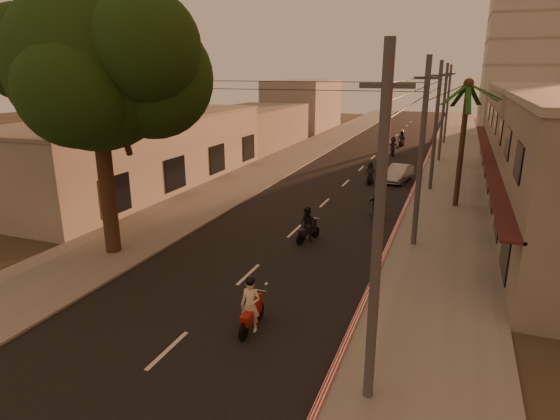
{
  "coord_description": "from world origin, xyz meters",
  "views": [
    {
      "loc": [
        7.74,
        -14.54,
        8.31
      ],
      "look_at": [
        -0.27,
        6.51,
        1.58
      ],
      "focal_mm": 30.0,
      "sensor_mm": 36.0,
      "label": 1
    }
  ],
  "objects_px": {
    "broadleaf_tree": "(104,67)",
    "scooter_mid_b": "(377,204)",
    "parked_car": "(399,173)",
    "scooter_far_c": "(402,139)",
    "scooter_mid_a": "(308,225)",
    "scooter_far_a": "(370,174)",
    "palm_tree": "(468,91)",
    "scooter_far_b": "(393,147)",
    "scooter_red": "(251,307)"
  },
  "relations": [
    {
      "from": "scooter_red",
      "to": "scooter_far_c",
      "type": "distance_m",
      "value": 41.99
    },
    {
      "from": "parked_car",
      "to": "broadleaf_tree",
      "type": "bearing_deg",
      "value": -108.61
    },
    {
      "from": "palm_tree",
      "to": "scooter_red",
      "type": "bearing_deg",
      "value": -108.67
    },
    {
      "from": "scooter_mid_a",
      "to": "scooter_far_a",
      "type": "bearing_deg",
      "value": 105.04
    },
    {
      "from": "palm_tree",
      "to": "scooter_red",
      "type": "relative_size",
      "value": 4.11
    },
    {
      "from": "broadleaf_tree",
      "to": "scooter_mid_b",
      "type": "height_order",
      "value": "broadleaf_tree"
    },
    {
      "from": "scooter_mid_a",
      "to": "broadleaf_tree",
      "type": "bearing_deg",
      "value": -131.62
    },
    {
      "from": "scooter_mid_a",
      "to": "parked_car",
      "type": "distance_m",
      "value": 15.5
    },
    {
      "from": "scooter_red",
      "to": "scooter_far_a",
      "type": "bearing_deg",
      "value": 88.54
    },
    {
      "from": "scooter_far_c",
      "to": "scooter_red",
      "type": "bearing_deg",
      "value": -80.93
    },
    {
      "from": "scooter_far_c",
      "to": "scooter_mid_b",
      "type": "bearing_deg",
      "value": -77.22
    },
    {
      "from": "scooter_far_a",
      "to": "parked_car",
      "type": "height_order",
      "value": "scooter_far_a"
    },
    {
      "from": "scooter_far_a",
      "to": "parked_car",
      "type": "bearing_deg",
      "value": 34.64
    },
    {
      "from": "broadleaf_tree",
      "to": "scooter_red",
      "type": "distance_m",
      "value": 12.16
    },
    {
      "from": "scooter_far_a",
      "to": "scooter_far_b",
      "type": "xyz_separation_m",
      "value": [
        -0.12,
        13.12,
        0.11
      ]
    },
    {
      "from": "scooter_mid_a",
      "to": "scooter_far_b",
      "type": "xyz_separation_m",
      "value": [
        0.53,
        26.86,
        0.05
      ]
    },
    {
      "from": "scooter_mid_b",
      "to": "scooter_far_a",
      "type": "height_order",
      "value": "scooter_mid_b"
    },
    {
      "from": "scooter_mid_a",
      "to": "scooter_far_a",
      "type": "height_order",
      "value": "scooter_mid_a"
    },
    {
      "from": "palm_tree",
      "to": "scooter_mid_b",
      "type": "distance_m",
      "value": 8.65
    },
    {
      "from": "broadleaf_tree",
      "to": "parked_car",
      "type": "bearing_deg",
      "value": 62.56
    },
    {
      "from": "scooter_far_b",
      "to": "scooter_mid_a",
      "type": "bearing_deg",
      "value": -103.36
    },
    {
      "from": "scooter_red",
      "to": "parked_car",
      "type": "distance_m",
      "value": 24.05
    },
    {
      "from": "scooter_mid_b",
      "to": "parked_car",
      "type": "height_order",
      "value": "scooter_mid_b"
    },
    {
      "from": "parked_car",
      "to": "scooter_red",
      "type": "bearing_deg",
      "value": -85.4
    },
    {
      "from": "scooter_far_b",
      "to": "scooter_far_c",
      "type": "relative_size",
      "value": 1.06
    },
    {
      "from": "scooter_red",
      "to": "scooter_mid_b",
      "type": "distance_m",
      "value": 14.07
    },
    {
      "from": "scooter_far_b",
      "to": "parked_car",
      "type": "distance_m",
      "value": 11.76
    },
    {
      "from": "scooter_red",
      "to": "scooter_far_b",
      "type": "relative_size",
      "value": 1.0
    },
    {
      "from": "scooter_far_b",
      "to": "scooter_far_c",
      "type": "bearing_deg",
      "value": 76.7
    },
    {
      "from": "scooter_far_c",
      "to": "scooter_far_b",
      "type": "bearing_deg",
      "value": -82.21
    },
    {
      "from": "scooter_far_a",
      "to": "scooter_far_c",
      "type": "xyz_separation_m",
      "value": [
        0.0,
        19.55,
        0.04
      ]
    },
    {
      "from": "scooter_mid_a",
      "to": "palm_tree",
      "type": "bearing_deg",
      "value": 71.16
    },
    {
      "from": "parked_car",
      "to": "scooter_far_c",
      "type": "relative_size",
      "value": 2.21
    },
    {
      "from": "broadleaf_tree",
      "to": "palm_tree",
      "type": "xyz_separation_m",
      "value": [
        14.61,
        13.86,
        -1.33
      ]
    },
    {
      "from": "scooter_far_a",
      "to": "broadleaf_tree",
      "type": "bearing_deg",
      "value": -118.47
    },
    {
      "from": "scooter_far_b",
      "to": "parked_car",
      "type": "relative_size",
      "value": 0.48
    },
    {
      "from": "scooter_mid_a",
      "to": "scooter_mid_b",
      "type": "height_order",
      "value": "scooter_mid_a"
    },
    {
      "from": "parked_car",
      "to": "scooter_far_c",
      "type": "distance_m",
      "value": 18.11
    },
    {
      "from": "palm_tree",
      "to": "parked_car",
      "type": "xyz_separation_m",
      "value": [
        -4.3,
        6.01,
        -6.5
      ]
    },
    {
      "from": "scooter_far_c",
      "to": "broadleaf_tree",
      "type": "bearing_deg",
      "value": -93.62
    },
    {
      "from": "scooter_mid_b",
      "to": "scooter_far_b",
      "type": "distance_m",
      "value": 21.7
    },
    {
      "from": "scooter_red",
      "to": "parked_car",
      "type": "relative_size",
      "value": 0.48
    },
    {
      "from": "scooter_mid_a",
      "to": "scooter_far_a",
      "type": "relative_size",
      "value": 1.05
    },
    {
      "from": "broadleaf_tree",
      "to": "scooter_far_b",
      "type": "relative_size",
      "value": 6.09
    },
    {
      "from": "palm_tree",
      "to": "scooter_mid_b",
      "type": "relative_size",
      "value": 4.57
    },
    {
      "from": "scooter_far_a",
      "to": "scooter_far_b",
      "type": "relative_size",
      "value": 0.91
    },
    {
      "from": "palm_tree",
      "to": "parked_car",
      "type": "relative_size",
      "value": 1.99
    },
    {
      "from": "broadleaf_tree",
      "to": "scooter_far_a",
      "type": "bearing_deg",
      "value": 65.42
    },
    {
      "from": "palm_tree",
      "to": "broadleaf_tree",
      "type": "bearing_deg",
      "value": -136.52
    },
    {
      "from": "broadleaf_tree",
      "to": "scooter_far_c",
      "type": "distance_m",
      "value": 39.53
    }
  ]
}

